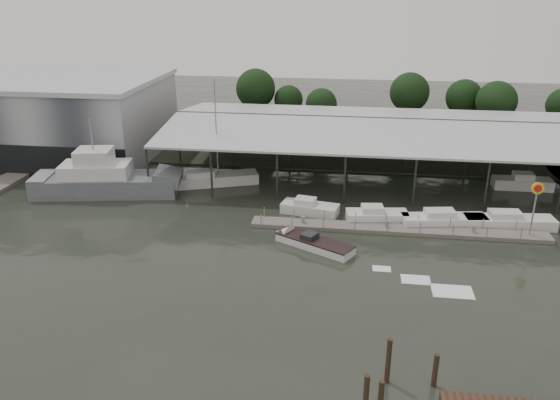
# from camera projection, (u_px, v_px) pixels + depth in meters

# --- Properties ---
(ground) EXTENTS (200.00, 200.00, 0.00)m
(ground) POSITION_uv_depth(u_px,v_px,m) (219.00, 272.00, 44.75)
(ground) COLOR #272C23
(ground) RESTS_ON ground
(land_strip_far) EXTENTS (140.00, 30.00, 0.30)m
(land_strip_far) POSITION_uv_depth(u_px,v_px,m) (284.00, 138.00, 83.40)
(land_strip_far) COLOR #313729
(land_strip_far) RESTS_ON ground
(storage_warehouse) EXTENTS (24.50, 20.50, 10.50)m
(storage_warehouse) POSITION_uv_depth(u_px,v_px,m) (68.00, 116.00, 73.91)
(storage_warehouse) COLOR #9DA1A7
(storage_warehouse) RESTS_ON ground
(covered_boat_shed) EXTENTS (58.24, 24.00, 6.96)m
(covered_boat_shed) POSITION_uv_depth(u_px,v_px,m) (408.00, 125.00, 66.14)
(covered_boat_shed) COLOR silver
(covered_boat_shed) RESTS_ON ground
(floating_dock) EXTENTS (28.00, 2.00, 1.40)m
(floating_dock) POSITION_uv_depth(u_px,v_px,m) (397.00, 230.00, 51.99)
(floating_dock) COLOR slate
(floating_dock) RESTS_ON ground
(shell_fuel_sign) EXTENTS (1.10, 0.18, 5.55)m
(shell_fuel_sign) POSITION_uv_depth(u_px,v_px,m) (536.00, 200.00, 49.10)
(shell_fuel_sign) COLOR gray
(shell_fuel_sign) RESTS_ON ground
(grey_trawler) EXTENTS (16.90, 7.37, 8.84)m
(grey_trawler) POSITION_uv_depth(u_px,v_px,m) (107.00, 180.00, 60.96)
(grey_trawler) COLOR slate
(grey_trawler) RESTS_ON ground
(white_sailboat) EXTENTS (10.53, 6.07, 12.53)m
(white_sailboat) POSITION_uv_depth(u_px,v_px,m) (212.00, 179.00, 64.11)
(white_sailboat) COLOR silver
(white_sailboat) RESTS_ON ground
(speedboat_underway) EXTENTS (17.34, 10.36, 2.00)m
(speedboat_underway) POSITION_uv_depth(u_px,v_px,m) (309.00, 242.00, 49.12)
(speedboat_underway) COLOR silver
(speedboat_underway) RESTS_ON ground
(moored_cruiser_0) EXTENTS (6.12, 3.31, 1.70)m
(moored_cruiser_0) POSITION_uv_depth(u_px,v_px,m) (309.00, 208.00, 55.95)
(moored_cruiser_0) COLOR silver
(moored_cruiser_0) RESTS_ON ground
(moored_cruiser_1) EXTENTS (6.26, 2.93, 1.70)m
(moored_cruiser_1) POSITION_uv_depth(u_px,v_px,m) (376.00, 216.00, 54.04)
(moored_cruiser_1) COLOR silver
(moored_cruiser_1) RESTS_ON ground
(moored_cruiser_2) EXTENTS (8.35, 3.43, 1.70)m
(moored_cruiser_2) POSITION_uv_depth(u_px,v_px,m) (444.00, 220.00, 53.06)
(moored_cruiser_2) COLOR silver
(moored_cruiser_2) RESTS_ON ground
(moored_cruiser_3) EXTENTS (8.66, 2.94, 1.70)m
(moored_cruiser_3) POSITION_uv_depth(u_px,v_px,m) (509.00, 221.00, 52.77)
(moored_cruiser_3) COLOR silver
(moored_cruiser_3) RESTS_ON ground
(horizon_tree_line) EXTENTS (65.14, 10.34, 9.53)m
(horizon_tree_line) POSITION_uv_depth(u_px,v_px,m) (436.00, 99.00, 83.97)
(horizon_tree_line) COLOR black
(horizon_tree_line) RESTS_ON ground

